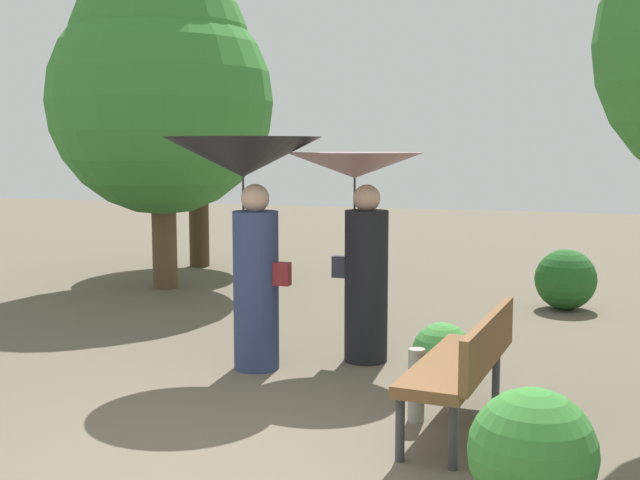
% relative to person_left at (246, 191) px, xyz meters
% --- Properties ---
extents(ground_plane, '(40.00, 40.00, 0.00)m').
position_rel_person_left_xyz_m(ground_plane, '(0.52, -2.10, -1.58)').
color(ground_plane, brown).
extents(person_left, '(1.39, 1.39, 2.05)m').
position_rel_person_left_xyz_m(person_left, '(0.00, 0.00, 0.00)').
color(person_left, navy).
rests_on(person_left, ground).
extents(person_right, '(1.25, 1.25, 1.91)m').
position_rel_person_left_xyz_m(person_right, '(0.87, 0.54, -0.19)').
color(person_right, black).
rests_on(person_right, ground).
extents(park_bench, '(0.62, 1.54, 0.83)m').
position_rel_person_left_xyz_m(park_bench, '(2.07, -1.02, -1.07)').
color(park_bench, '#38383D').
rests_on(park_bench, ground).
extents(tree_near_left, '(3.05, 3.05, 4.45)m').
position_rel_person_left_xyz_m(tree_near_left, '(-2.67, 3.29, 1.20)').
color(tree_near_left, brown).
rests_on(tree_near_left, ground).
extents(tree_mid_left, '(2.24, 2.24, 3.95)m').
position_rel_person_left_xyz_m(tree_mid_left, '(-3.12, 5.21, 1.03)').
color(tree_mid_left, '#42301E').
rests_on(tree_mid_left, ground).
extents(bush_path_left, '(0.73, 0.73, 0.73)m').
position_rel_person_left_xyz_m(bush_path_left, '(2.64, 3.50, -1.21)').
color(bush_path_left, '#235B23').
rests_on(bush_path_left, ground).
extents(bush_behind_bench, '(0.69, 0.69, 0.69)m').
position_rel_person_left_xyz_m(bush_behind_bench, '(2.58, -2.15, -1.23)').
color(bush_behind_bench, '#387F33').
rests_on(bush_behind_bench, ground).
extents(bush_far_side, '(0.51, 0.51, 0.51)m').
position_rel_person_left_xyz_m(bush_far_side, '(1.72, 0.08, -1.32)').
color(bush_far_side, '#428C3D').
rests_on(bush_far_side, ground).
extents(path_marker_post, '(0.12, 0.12, 0.53)m').
position_rel_person_left_xyz_m(path_marker_post, '(1.71, -0.91, -1.31)').
color(path_marker_post, gray).
rests_on(path_marker_post, ground).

